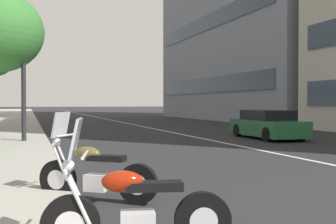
# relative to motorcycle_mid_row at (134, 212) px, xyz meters

# --- Properties ---
(lane_centre_stripe) EXTENTS (110.00, 0.16, 0.01)m
(lane_centre_stripe) POSITION_rel_motorcycle_mid_row_xyz_m (34.76, -6.57, -0.44)
(lane_centre_stripe) COLOR silver
(lane_centre_stripe) RESTS_ON ground
(motorcycle_mid_row) EXTENTS (0.70, 2.08, 1.48)m
(motorcycle_mid_row) POSITION_rel_motorcycle_mid_row_xyz_m (0.00, 0.00, 0.00)
(motorcycle_mid_row) COLOR black
(motorcycle_mid_row) RESTS_ON ground
(motorcycle_under_tarp) EXTENTS (1.36, 1.81, 1.49)m
(motorcycle_under_tarp) POSITION_rel_motorcycle_mid_row_xyz_m (2.50, 0.05, 0.01)
(motorcycle_under_tarp) COLOR black
(motorcycle_under_tarp) RESTS_ON ground
(car_following_behind) EXTENTS (4.44, 2.00, 1.32)m
(car_following_behind) POSITION_rel_motorcycle_mid_row_xyz_m (12.23, -9.43, 0.19)
(car_following_behind) COLOR #236038
(car_following_behind) RESTS_ON ground
(street_lamp_with_banners) EXTENTS (1.26, 2.68, 9.28)m
(street_lamp_with_banners) POSITION_rel_motorcycle_mid_row_xyz_m (13.01, 0.91, 5.11)
(street_lamp_with_banners) COLOR #232326
(street_lamp_with_banners) RESTS_ON sidewalk_right_plaza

